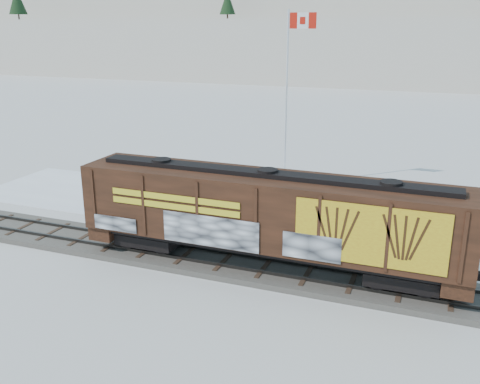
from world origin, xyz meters
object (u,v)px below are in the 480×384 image
at_px(car_silver, 123,189).
at_px(car_dark, 379,217).
at_px(hopper_railcar, 267,214).
at_px(car_white, 273,198).
at_px(flagpole, 287,124).

bearing_deg(car_silver, car_dark, -102.04).
distance_m(hopper_railcar, car_white, 8.83).
bearing_deg(car_silver, flagpole, -66.86).
height_order(hopper_railcar, car_white, hopper_railcar).
distance_m(hopper_railcar, car_silver, 13.74).
xyz_separation_m(hopper_railcar, car_dark, (4.14, 7.57, -2.20)).
relative_size(hopper_railcar, car_dark, 3.98).
bearing_deg(flagpole, hopper_railcar, -77.35).
relative_size(hopper_railcar, flagpole, 1.47).
bearing_deg(car_white, car_silver, 75.72).
height_order(hopper_railcar, car_dark, hopper_railcar).
relative_size(hopper_railcar, car_white, 3.64).
xyz_separation_m(hopper_railcar, car_white, (-2.30, 8.27, -2.05)).
bearing_deg(flagpole, car_silver, -141.30).
distance_m(car_silver, car_white, 9.72).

